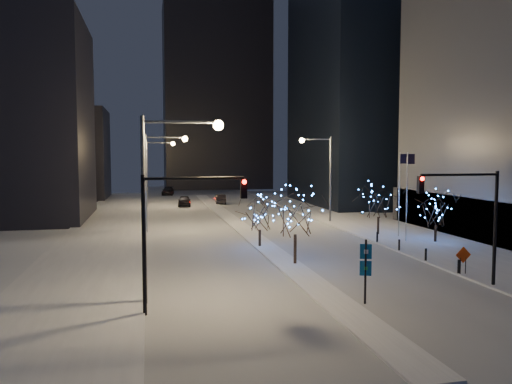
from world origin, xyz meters
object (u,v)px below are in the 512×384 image
object	(u,v)px
car_near	(184,201)
holiday_tree_plaza_far	(379,201)
holiday_tree_median_far	(260,214)
construction_sign	(463,257)
street_lamp_w_near	(164,182)
traffic_signal_east	(473,209)
street_lamp_w_far	(154,164)
holiday_tree_plaza_near	(436,210)
car_mid	(220,199)
wayfinding_sign	(366,265)
traffic_signal_west	(176,220)
car_far	(168,191)
holiday_tree_median_near	(295,213)
street_lamp_east	(323,167)
street_lamp_w_mid	(156,169)

from	to	relation	value
car_near	holiday_tree_plaza_far	bearing A→B (deg)	-57.42
holiday_tree_median_far	construction_sign	world-z (taller)	holiday_tree_median_far
street_lamp_w_near	traffic_signal_east	world-z (taller)	street_lamp_w_near
car_near	holiday_tree_median_far	size ratio (longest dim) A/B	1.07
street_lamp_w_far	holiday_tree_plaza_near	xyz separation A→B (m)	(24.33, -36.92, -3.47)
street_lamp_w_far	holiday_tree_median_far	world-z (taller)	street_lamp_w_far
car_mid	wayfinding_sign	distance (m)	54.87
street_lamp_w_far	traffic_signal_west	size ratio (longest dim) A/B	1.43
street_lamp_w_near	wayfinding_sign	xyz separation A→B (m)	(10.42, -2.57, -4.35)
car_far	holiday_tree_median_near	bearing A→B (deg)	-77.78
street_lamp_w_far	traffic_signal_east	bearing A→B (deg)	-70.68
car_near	holiday_tree_median_near	distance (m)	43.08
construction_sign	traffic_signal_west	bearing A→B (deg)	-167.83
street_lamp_east	wayfinding_sign	world-z (taller)	street_lamp_east
traffic_signal_east	wayfinding_sign	xyz separation A→B (m)	(-7.46, -1.56, -2.62)
street_lamp_east	traffic_signal_west	xyz separation A→B (m)	(-18.52, -30.00, -1.69)
street_lamp_w_far	wayfinding_sign	world-z (taller)	street_lamp_w_far
car_far	holiday_tree_median_far	xyz separation A→B (m)	(5.56, -57.17, 2.14)
traffic_signal_west	traffic_signal_east	bearing A→B (deg)	3.29
street_lamp_w_far	holiday_tree_plaza_far	xyz separation A→B (m)	(21.20, -31.92, -3.10)
traffic_signal_east	street_lamp_w_far	bearing A→B (deg)	109.32
street_lamp_w_mid	construction_sign	xyz separation A→B (m)	(19.31, -23.19, -5.26)
traffic_signal_east	holiday_tree_median_far	bearing A→B (deg)	121.58
street_lamp_w_far	car_near	world-z (taller)	street_lamp_w_far
street_lamp_w_far	wayfinding_sign	distance (m)	53.76
street_lamp_east	holiday_tree_median_near	size ratio (longest dim) A/B	1.81
holiday_tree_plaza_near	holiday_tree_plaza_far	world-z (taller)	holiday_tree_plaza_far
wayfinding_sign	traffic_signal_west	bearing A→B (deg)	-160.80
traffic_signal_west	holiday_tree_median_near	xyz separation A→B (m)	(8.94, 9.17, -0.96)
holiday_tree_plaza_far	wayfinding_sign	bearing A→B (deg)	-117.59
street_lamp_w_near	car_near	bearing A→B (deg)	84.81
car_near	street_lamp_w_near	bearing A→B (deg)	-90.30
traffic_signal_west	holiday_tree_plaza_far	bearing A→B (deg)	44.12
street_lamp_w_far	car_far	xyz separation A→B (m)	(2.88, 21.52, -5.73)
car_mid	holiday_tree_median_far	world-z (taller)	holiday_tree_median_far
construction_sign	traffic_signal_east	bearing A→B (deg)	-116.36
wayfinding_sign	construction_sign	size ratio (longest dim) A/B	1.94
wayfinding_sign	holiday_tree_median_far	bearing A→B (deg)	119.12
car_near	holiday_tree_plaza_near	bearing A→B (deg)	-56.81
traffic_signal_west	holiday_tree_median_near	bearing A→B (deg)	45.72
street_lamp_w_mid	construction_sign	bearing A→B (deg)	-50.22
street_lamp_w_mid	car_near	world-z (taller)	street_lamp_w_mid
street_lamp_w_far	holiday_tree_median_far	size ratio (longest dim) A/B	2.26
car_mid	street_lamp_w_near	bearing A→B (deg)	83.75
street_lamp_w_mid	street_lamp_east	world-z (taller)	same
holiday_tree_plaza_near	traffic_signal_east	bearing A→B (deg)	-114.63
holiday_tree_median_near	wayfinding_sign	distance (m)	9.92
street_lamp_w_mid	street_lamp_w_far	distance (m)	25.00
car_mid	car_near	bearing A→B (deg)	27.36
car_mid	holiday_tree_median_near	bearing A→B (deg)	93.77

